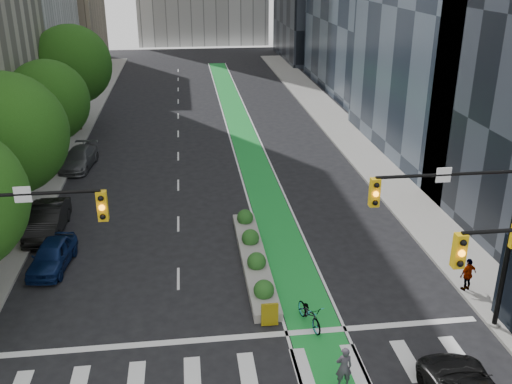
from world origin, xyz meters
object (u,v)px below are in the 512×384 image
object	(u,v)px
pedestrian_far	(468,274)
cyclist	(344,367)
median_planter	(254,256)
parked_car_left_far	(79,158)
bicycle	(310,314)
parked_car_left_mid	(47,220)
parked_car_left_near	(52,255)

from	to	relation	value
pedestrian_far	cyclist	bearing A→B (deg)	16.99
median_planter	parked_car_left_far	size ratio (longest dim) A/B	2.14
median_planter	bicycle	distance (m)	5.59
cyclist	pedestrian_far	bearing A→B (deg)	-143.18
parked_car_left_mid	median_planter	bearing A→B (deg)	-23.07
parked_car_left_mid	parked_car_left_far	bearing A→B (deg)	90.55
median_planter	parked_car_left_far	xyz separation A→B (m)	(-10.70, 15.29, 0.32)
bicycle	parked_car_left_near	distance (m)	12.87
median_planter	bicycle	size ratio (longest dim) A/B	5.07
parked_car_left_near	bicycle	bearing A→B (deg)	-21.98
parked_car_left_near	pedestrian_far	distance (m)	19.36
cyclist	median_planter	bearing A→B (deg)	-76.76
cyclist	parked_car_left_far	xyz separation A→B (m)	(-12.73, 24.33, -0.10)
parked_car_left_near	median_planter	bearing A→B (deg)	1.86
median_planter	cyclist	size ratio (longest dim) A/B	6.41
median_planter	parked_car_left_mid	size ratio (longest dim) A/B	2.13
cyclist	parked_car_left_far	bearing A→B (deg)	-61.79
bicycle	median_planter	bearing A→B (deg)	93.39
cyclist	parked_car_left_near	bearing A→B (deg)	-39.37
median_planter	bicycle	bearing A→B (deg)	-73.10
bicycle	parked_car_left_far	bearing A→B (deg)	107.34
parked_car_left_mid	pedestrian_far	distance (m)	21.56
parked_car_left_near	parked_car_left_mid	bearing A→B (deg)	110.99
parked_car_left_far	pedestrian_far	xyz separation A→B (m)	(19.80, -19.14, 0.23)
bicycle	cyclist	world-z (taller)	cyclist
parked_car_left_near	pedestrian_far	world-z (taller)	pedestrian_far
parked_car_left_near	parked_car_left_mid	size ratio (longest dim) A/B	0.83
cyclist	parked_car_left_near	xyz separation A→B (m)	(-11.72, 9.82, -0.12)
median_planter	parked_car_left_near	xyz separation A→B (m)	(-9.69, 0.78, 0.31)
median_planter	parked_car_left_mid	bearing A→B (deg)	156.38
parked_car_left_near	pedestrian_far	xyz separation A→B (m)	(18.79, -4.64, 0.25)
median_planter	cyclist	world-z (taller)	cyclist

